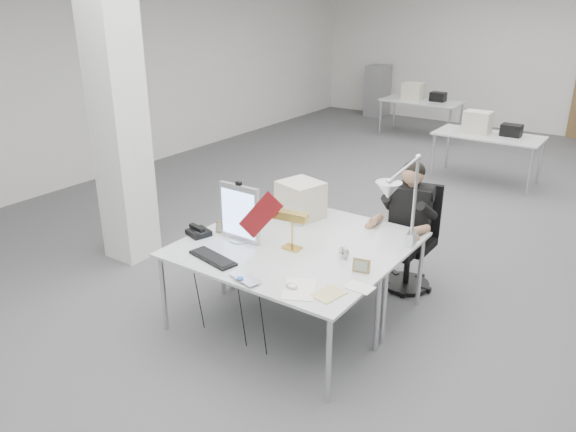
{
  "coord_description": "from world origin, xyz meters",
  "views": [
    {
      "loc": [
        2.5,
        -5.8,
        2.81
      ],
      "look_at": [
        -0.13,
        -2.0,
        0.96
      ],
      "focal_mm": 35.0,
      "sensor_mm": 36.0,
      "label": 1
    }
  ],
  "objects_px": {
    "desk_main": "(267,263)",
    "bankers_lamp": "(292,232)",
    "office_chair": "(410,236)",
    "monitor": "(240,213)",
    "seated_person": "(410,206)",
    "architect_lamp": "(402,208)",
    "beige_monitor": "(301,200)",
    "desk_phone": "(199,233)",
    "laptop": "(240,280)"
  },
  "relations": [
    {
      "from": "desk_main",
      "to": "laptop",
      "type": "xyz_separation_m",
      "value": [
        0.04,
        -0.39,
        0.02
      ]
    },
    {
      "from": "desk_main",
      "to": "desk_phone",
      "type": "xyz_separation_m",
      "value": [
        -0.83,
        0.08,
        0.04
      ]
    },
    {
      "from": "office_chair",
      "to": "architect_lamp",
      "type": "bearing_deg",
      "value": -85.56
    },
    {
      "from": "office_chair",
      "to": "architect_lamp",
      "type": "height_order",
      "value": "architect_lamp"
    },
    {
      "from": "seated_person",
      "to": "desk_main",
      "type": "bearing_deg",
      "value": -123.55
    },
    {
      "from": "desk_main",
      "to": "beige_monitor",
      "type": "xyz_separation_m",
      "value": [
        -0.31,
        0.98,
        0.19
      ]
    },
    {
      "from": "monitor",
      "to": "laptop",
      "type": "distance_m",
      "value": 0.82
    },
    {
      "from": "beige_monitor",
      "to": "architect_lamp",
      "type": "xyz_separation_m",
      "value": [
        1.16,
        -0.27,
        0.25
      ]
    },
    {
      "from": "monitor",
      "to": "bankers_lamp",
      "type": "height_order",
      "value": "monitor"
    },
    {
      "from": "office_chair",
      "to": "beige_monitor",
      "type": "bearing_deg",
      "value": -159.35
    },
    {
      "from": "seated_person",
      "to": "architect_lamp",
      "type": "distance_m",
      "value": 0.89
    },
    {
      "from": "laptop",
      "to": "desk_main",
      "type": "bearing_deg",
      "value": 111.39
    },
    {
      "from": "bankers_lamp",
      "to": "desk_main",
      "type": "bearing_deg",
      "value": -103.72
    },
    {
      "from": "office_chair",
      "to": "desk_main",
      "type": "bearing_deg",
      "value": -122.92
    },
    {
      "from": "office_chair",
      "to": "beige_monitor",
      "type": "height_order",
      "value": "office_chair"
    },
    {
      "from": "office_chair",
      "to": "bankers_lamp",
      "type": "bearing_deg",
      "value": -126.46
    },
    {
      "from": "office_chair",
      "to": "monitor",
      "type": "height_order",
      "value": "monitor"
    },
    {
      "from": "desk_main",
      "to": "office_chair",
      "type": "xyz_separation_m",
      "value": [
        0.6,
        1.57,
        -0.18
      ]
    },
    {
      "from": "desk_phone",
      "to": "architect_lamp",
      "type": "height_order",
      "value": "architect_lamp"
    },
    {
      "from": "architect_lamp",
      "to": "beige_monitor",
      "type": "bearing_deg",
      "value": -171.39
    },
    {
      "from": "monitor",
      "to": "architect_lamp",
      "type": "bearing_deg",
      "value": 21.61
    },
    {
      "from": "office_chair",
      "to": "architect_lamp",
      "type": "distance_m",
      "value": 1.09
    },
    {
      "from": "monitor",
      "to": "laptop",
      "type": "height_order",
      "value": "monitor"
    },
    {
      "from": "desk_main",
      "to": "laptop",
      "type": "bearing_deg",
      "value": -84.0
    },
    {
      "from": "laptop",
      "to": "desk_phone",
      "type": "distance_m",
      "value": 0.99
    },
    {
      "from": "desk_main",
      "to": "architect_lamp",
      "type": "height_order",
      "value": "architect_lamp"
    },
    {
      "from": "monitor",
      "to": "bankers_lamp",
      "type": "relative_size",
      "value": 1.61
    },
    {
      "from": "desk_main",
      "to": "bankers_lamp",
      "type": "distance_m",
      "value": 0.37
    },
    {
      "from": "desk_phone",
      "to": "monitor",
      "type": "bearing_deg",
      "value": 35.82
    },
    {
      "from": "beige_monitor",
      "to": "architect_lamp",
      "type": "distance_m",
      "value": 1.22
    },
    {
      "from": "monitor",
      "to": "beige_monitor",
      "type": "relative_size",
      "value": 1.36
    },
    {
      "from": "desk_main",
      "to": "monitor",
      "type": "relative_size",
      "value": 3.48
    },
    {
      "from": "seated_person",
      "to": "laptop",
      "type": "height_order",
      "value": "seated_person"
    },
    {
      "from": "desk_main",
      "to": "beige_monitor",
      "type": "relative_size",
      "value": 4.73
    },
    {
      "from": "seated_person",
      "to": "monitor",
      "type": "xyz_separation_m",
      "value": [
        -1.05,
        -1.3,
        0.11
      ]
    },
    {
      "from": "office_chair",
      "to": "laptop",
      "type": "distance_m",
      "value": 2.05
    },
    {
      "from": "laptop",
      "to": "seated_person",
      "type": "bearing_deg",
      "value": 89.14
    },
    {
      "from": "laptop",
      "to": "bankers_lamp",
      "type": "bearing_deg",
      "value": 105.99
    },
    {
      "from": "laptop",
      "to": "beige_monitor",
      "type": "bearing_deg",
      "value": 119.9
    },
    {
      "from": "office_chair",
      "to": "bankers_lamp",
      "type": "relative_size",
      "value": 3.51
    },
    {
      "from": "laptop",
      "to": "bankers_lamp",
      "type": "xyz_separation_m",
      "value": [
        -0.01,
        0.72,
        0.15
      ]
    },
    {
      "from": "bankers_lamp",
      "to": "office_chair",
      "type": "bearing_deg",
      "value": 57.81
    },
    {
      "from": "office_chair",
      "to": "architect_lamp",
      "type": "relative_size",
      "value": 1.31
    },
    {
      "from": "monitor",
      "to": "seated_person",
      "type": "bearing_deg",
      "value": 51.81
    },
    {
      "from": "bankers_lamp",
      "to": "beige_monitor",
      "type": "relative_size",
      "value": 0.85
    },
    {
      "from": "architect_lamp",
      "to": "laptop",
      "type": "bearing_deg",
      "value": -104.6
    },
    {
      "from": "seated_person",
      "to": "desk_phone",
      "type": "distance_m",
      "value": 2.03
    },
    {
      "from": "laptop",
      "to": "architect_lamp",
      "type": "distance_m",
      "value": 1.43
    },
    {
      "from": "office_chair",
      "to": "seated_person",
      "type": "relative_size",
      "value": 1.23
    },
    {
      "from": "desk_main",
      "to": "bankers_lamp",
      "type": "relative_size",
      "value": 5.59
    }
  ]
}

